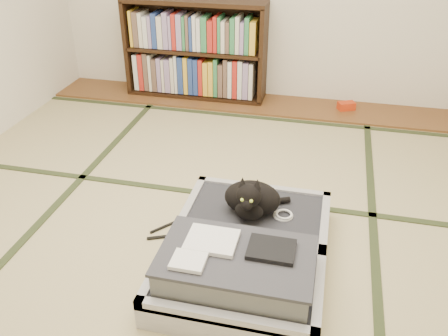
# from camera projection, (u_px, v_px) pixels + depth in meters

# --- Properties ---
(floor) EXTENTS (4.50, 4.50, 0.00)m
(floor) POSITION_uv_depth(u_px,v_px,m) (203.00, 232.00, 2.85)
(floor) COLOR tan
(floor) RESTS_ON ground
(wood_strip) EXTENTS (4.00, 0.50, 0.02)m
(wood_strip) POSITION_uv_depth(u_px,v_px,m) (258.00, 104.00, 4.52)
(wood_strip) COLOR brown
(wood_strip) RESTS_ON ground
(red_item) EXTENTS (0.17, 0.14, 0.07)m
(red_item) POSITION_uv_depth(u_px,v_px,m) (346.00, 106.00, 4.36)
(red_item) COLOR red
(red_item) RESTS_ON wood_strip
(tatami_borders) EXTENTS (4.00, 4.50, 0.01)m
(tatami_borders) POSITION_uv_depth(u_px,v_px,m) (222.00, 188.00, 3.26)
(tatami_borders) COLOR #2D381E
(tatami_borders) RESTS_ON ground
(bookcase) EXTENTS (1.33, 0.31, 0.92)m
(bookcase) POSITION_uv_depth(u_px,v_px,m) (195.00, 52.00, 4.48)
(bookcase) COLOR black
(bookcase) RESTS_ON wood_strip
(suitcase) EXTENTS (0.83, 1.11, 0.33)m
(suitcase) POSITION_uv_depth(u_px,v_px,m) (245.00, 254.00, 2.50)
(suitcase) COLOR #BBBBC1
(suitcase) RESTS_ON floor
(cat) EXTENTS (0.37, 0.37, 0.30)m
(cat) POSITION_uv_depth(u_px,v_px,m) (252.00, 199.00, 2.66)
(cat) COLOR black
(cat) RESTS_ON suitcase
(cable_coil) EXTENTS (0.12, 0.12, 0.03)m
(cable_coil) POSITION_uv_depth(u_px,v_px,m) (283.00, 215.00, 2.70)
(cable_coil) COLOR white
(cable_coil) RESTS_ON suitcase
(hanger) EXTENTS (0.37, 0.24, 0.01)m
(hanger) POSITION_uv_depth(u_px,v_px,m) (179.00, 232.00, 2.83)
(hanger) COLOR black
(hanger) RESTS_ON floor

